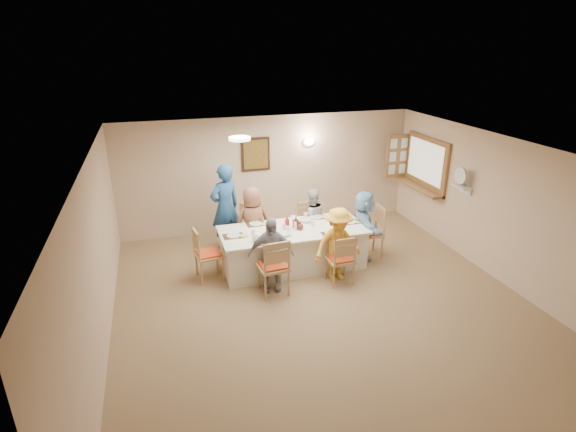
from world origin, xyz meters
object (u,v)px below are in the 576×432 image
object	(u,v)px
dining_table	(293,248)
diner_front_left	(271,254)
chair_left_end	(209,253)
caregiver	(225,208)
chair_front_right	(340,258)
diner_back_right	(311,219)
diner_back_left	(253,222)
chair_right_end	(369,232)
chair_back_left	(252,230)
chair_back_right	(309,225)
serving_hatch	(426,163)
condiment_ketchup	(287,222)
diner_right_end	(364,225)
diner_front_right	(338,245)
desk_fan	(462,179)
chair_front_left	(273,265)

from	to	relation	value
dining_table	diner_front_left	bearing A→B (deg)	-131.42
chair_left_end	caregiver	distance (m)	1.32
chair_front_right	diner_back_right	bearing A→B (deg)	-90.94
diner_back_left	chair_right_end	bearing A→B (deg)	157.06
chair_back_left	chair_back_right	world-z (taller)	chair_back_left
serving_hatch	dining_table	world-z (taller)	serving_hatch
serving_hatch	chair_front_right	xyz separation A→B (m)	(-2.70, -1.74, -1.04)
dining_table	diner_back_left	xyz separation A→B (m)	(-0.60, 0.68, 0.33)
serving_hatch	diner_front_left	xyz separation A→B (m)	(-3.90, -1.62, -0.85)
chair_back_right	condiment_ketchup	size ratio (longest dim) A/B	3.62
dining_table	diner_back_right	size ratio (longest dim) A/B	2.12
diner_back_left	diner_right_end	distance (m)	2.13
serving_hatch	chair_back_right	world-z (taller)	serving_hatch
chair_back_left	diner_front_right	size ratio (longest dim) A/B	0.74
diner_right_end	chair_back_right	bearing A→B (deg)	56.54
chair_front_right	caregiver	xyz separation A→B (m)	(-1.65, 1.95, 0.42)
chair_back_right	diner_back_left	size ratio (longest dim) A/B	0.63
chair_back_right	condiment_ketchup	world-z (taller)	condiment_ketchup
diner_back_left	caregiver	distance (m)	0.67
chair_right_end	diner_back_right	world-z (taller)	diner_back_right
diner_back_right	diner_front_right	world-z (taller)	diner_front_right
desk_fan	diner_back_left	xyz separation A→B (m)	(-3.79, 1.09, -0.84)
chair_left_end	condiment_ketchup	bearing A→B (deg)	-95.69
diner_back_left	chair_left_end	bearing A→B (deg)	30.21
chair_right_end	diner_back_right	size ratio (longest dim) A/B	0.81
chair_back_left	condiment_ketchup	xyz separation A→B (m)	(0.50, -0.75, 0.39)
serving_hatch	diner_right_end	xyz separation A→B (m)	(-1.88, -0.94, -0.82)
chair_right_end	caregiver	distance (m)	2.87
serving_hatch	diner_back_right	bearing A→B (deg)	-174.40
desk_fan	chair_back_right	world-z (taller)	desk_fan
diner_back_left	diner_front_right	world-z (taller)	diner_back_left
desk_fan	chair_left_end	distance (m)	4.87
diner_back_left	diner_front_left	bearing A→B (deg)	84.61
diner_front_left	diner_right_end	xyz separation A→B (m)	(2.02, 0.68, 0.02)
chair_front_right	diner_back_left	xyz separation A→B (m)	(-1.20, 1.48, 0.24)
condiment_ketchup	diner_front_left	bearing A→B (deg)	-124.67
dining_table	condiment_ketchup	distance (m)	0.51
diner_back_right	condiment_ketchup	xyz separation A→B (m)	(-0.70, -0.63, 0.25)
chair_front_left	caregiver	bearing A→B (deg)	-81.43
dining_table	diner_back_left	bearing A→B (deg)	131.42
dining_table	chair_front_left	xyz separation A→B (m)	(-0.60, -0.80, 0.13)
diner_right_end	serving_hatch	bearing A→B (deg)	-52.47
diner_right_end	caregiver	distance (m)	2.73
chair_back_left	condiment_ketchup	world-z (taller)	condiment_ketchup
diner_front_right	chair_front_left	bearing A→B (deg)	-179.91
serving_hatch	diner_front_left	world-z (taller)	serving_hatch
caregiver	serving_hatch	bearing A→B (deg)	155.06
diner_back_left	condiment_ketchup	distance (m)	0.83
diner_back_right	chair_back_left	bearing A→B (deg)	-8.26
chair_front_left	caregiver	size ratio (longest dim) A/B	0.58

